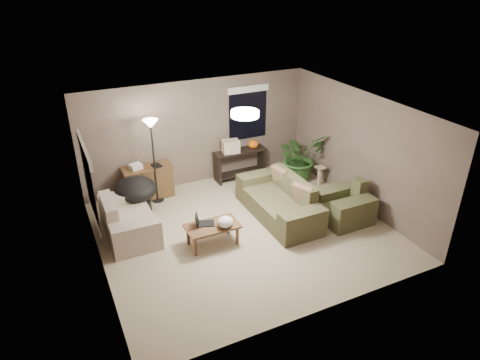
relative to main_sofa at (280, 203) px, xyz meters
name	(u,v)px	position (x,y,z in m)	size (l,w,h in m)	color
room_shell	(245,175)	(-0.94, -0.21, 0.96)	(5.50, 5.50, 5.50)	tan
main_sofa	(280,203)	(0.00, 0.00, 0.00)	(0.95, 2.20, 0.85)	brown
throw_pillows	(291,186)	(0.26, 0.00, 0.36)	(0.38, 1.39, 0.47)	#8C7251
loveseat	(127,221)	(-3.06, 0.65, 0.00)	(0.90, 1.60, 0.85)	beige
armchair	(344,206)	(1.12, -0.69, 0.00)	(0.95, 1.00, 0.85)	#46472A
coffee_table	(212,228)	(-1.68, -0.36, 0.06)	(1.00, 0.55, 0.42)	brown
laptop	(202,222)	(-1.85, -0.26, 0.19)	(0.43, 0.32, 0.24)	black
plastic_bag	(225,222)	(-1.48, -0.51, 0.23)	(0.30, 0.27, 0.21)	white
desk	(149,182)	(-2.28, 1.99, 0.08)	(1.10, 0.50, 0.75)	brown
desk_papers	(140,166)	(-2.43, 1.98, 0.51)	(0.71, 0.31, 0.12)	silver
console_table	(240,162)	(0.01, 1.97, 0.14)	(1.30, 0.40, 0.75)	black
pumpkin	(253,144)	(0.36, 1.97, 0.56)	(0.25, 0.25, 0.21)	orange
cardboard_box	(231,146)	(-0.24, 1.97, 0.60)	(0.40, 0.30, 0.30)	beige
papasan_chair	(136,193)	(-2.69, 1.43, 0.17)	(0.99, 0.99, 0.80)	black
floor_lamp	(151,134)	(-2.16, 1.75, 1.30)	(0.32, 0.32, 1.91)	black
ceiling_fixture	(245,114)	(-0.94, -0.21, 2.15)	(0.50, 0.50, 0.10)	white
houseplant	(300,162)	(1.26, 1.24, 0.19)	(1.12, 1.24, 0.97)	#2D5923
cat_scratching_post	(320,178)	(1.55, 0.77, -0.08)	(0.32, 0.32, 0.50)	tan
window_left	(87,170)	(-3.67, 0.09, 1.49)	(0.05, 1.56, 1.33)	black
window_back	(248,104)	(0.36, 2.26, 1.49)	(1.06, 0.05, 1.33)	black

